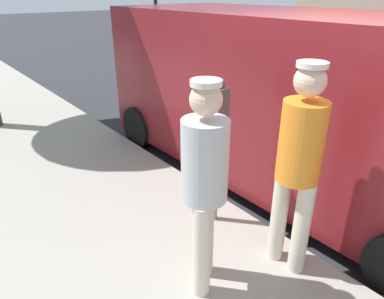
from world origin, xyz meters
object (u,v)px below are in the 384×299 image
at_px(parking_meter_near, 217,129).
at_px(pedestrian_in_gray, 204,179).
at_px(pedestrian_in_orange, 299,160).
at_px(parked_van, 285,96).

height_order(parking_meter_near, pedestrian_in_gray, pedestrian_in_gray).
height_order(pedestrian_in_gray, pedestrian_in_orange, pedestrian_in_orange).
bearing_deg(pedestrian_in_gray, pedestrian_in_orange, 158.04).
distance_m(pedestrian_in_orange, parked_van, 1.90).
relative_size(pedestrian_in_gray, pedestrian_in_orange, 0.96).
xyz_separation_m(parking_meter_near, pedestrian_in_orange, (-0.06, 0.88, -0.00)).
bearing_deg(parking_meter_near, pedestrian_in_orange, 93.65).
xyz_separation_m(parking_meter_near, parked_van, (-1.50, -0.35, -0.03)).
height_order(pedestrian_in_orange, parked_van, parked_van).
bearing_deg(pedestrian_in_gray, parked_van, -156.37).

